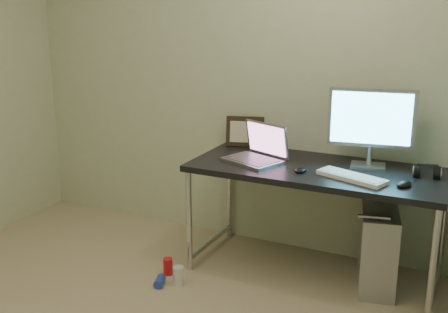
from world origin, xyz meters
TOP-DOWN VIEW (x-y plane):
  - wall_back at (0.00, 1.75)m, footprint 3.50×0.02m
  - desk at (0.75, 1.39)m, footprint 1.63×0.71m
  - tower_computer at (1.17, 1.41)m, footprint 0.33×0.54m
  - cable_a at (1.12, 1.70)m, footprint 0.01×0.16m
  - cable_b at (1.21, 1.68)m, footprint 0.02×0.11m
  - can_red at (-0.12, 0.95)m, footprint 0.09×0.09m
  - can_white at (0.02, 0.85)m, footprint 0.07×0.07m
  - can_blue at (-0.09, 0.79)m, footprint 0.09×0.12m
  - laptop at (0.35, 1.37)m, footprint 0.44×0.40m
  - monitor at (1.04, 1.55)m, footprint 0.54×0.19m
  - keyboard at (1.01, 1.25)m, footprint 0.45×0.27m
  - mouse_right at (1.31, 1.24)m, footprint 0.11×0.13m
  - mouse_left at (0.68, 1.26)m, footprint 0.08×0.11m
  - headphones at (1.41, 1.48)m, footprint 0.16×0.10m
  - picture_frame at (0.11, 1.69)m, footprint 0.29×0.16m
  - webcam at (0.32, 1.63)m, footprint 0.05×0.04m

SIDE VIEW (x-z plane):
  - can_blue at x=-0.09m, z-range 0.00..0.06m
  - can_red at x=-0.12m, z-range 0.00..0.12m
  - can_white at x=0.02m, z-range 0.00..0.13m
  - tower_computer at x=1.17m, z-range -0.02..0.54m
  - cable_b at x=1.21m, z-range 0.02..0.74m
  - cable_a at x=1.12m, z-range 0.06..0.74m
  - desk at x=0.75m, z-range 0.30..1.05m
  - keyboard at x=1.01m, z-range 0.75..0.78m
  - mouse_left at x=0.68m, z-range 0.75..0.79m
  - mouse_right at x=1.31m, z-range 0.75..0.79m
  - headphones at x=1.41m, z-range 0.73..0.83m
  - laptop at x=0.35m, z-range 0.68..0.93m
  - webcam at x=0.32m, z-range 0.78..0.91m
  - picture_frame at x=0.11m, z-range 0.75..0.97m
  - monitor at x=1.04m, z-range 0.79..1.30m
  - wall_back at x=0.00m, z-range 0.00..2.50m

